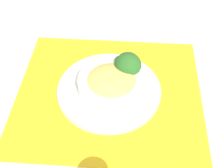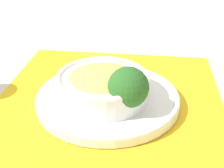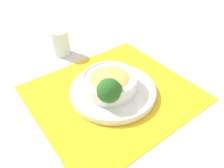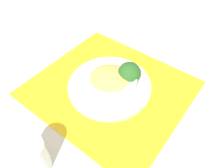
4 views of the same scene
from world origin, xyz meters
The scene contains 7 objects.
ground_plane centered at (0.00, 0.00, 0.00)m, with size 4.00×4.00×0.00m, color beige.
placemat centered at (0.00, 0.00, 0.00)m, with size 0.52×0.48×0.00m.
plate centered at (0.00, 0.00, 0.02)m, with size 0.29×0.29×0.02m.
bowl centered at (0.01, -0.01, 0.05)m, with size 0.18×0.18×0.06m.
broccoli_floret centered at (0.05, 0.04, 0.07)m, with size 0.08×0.08×0.09m.
carrot_slice_near centered at (-0.03, 0.05, 0.02)m, with size 0.04×0.04×0.01m.
carrot_slice_middle centered at (-0.04, 0.04, 0.02)m, with size 0.04×0.04×0.01m.
Camera 2 is at (0.53, 0.06, 0.34)m, focal length 50.00 mm.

